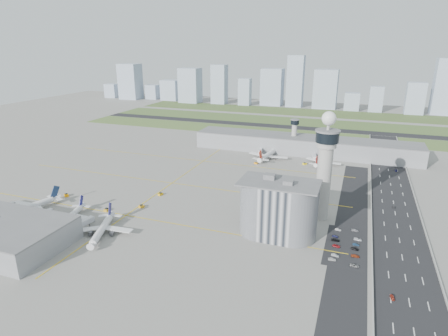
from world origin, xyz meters
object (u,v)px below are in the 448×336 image
(tug_0, at_px, (66,195))
(car_lot_3, at_px, (336,240))
(airplane_near_a, at_px, (29,203))
(car_lot_1, at_px, (335,255))
(secondary_tower, at_px, (294,133))
(jet_bridge_near_1, at_px, (31,222))
(car_lot_10, at_px, (358,239))
(jet_bridge_near_2, at_px, (73,230))
(tug_1, at_px, (107,209))
(car_lot_5, at_px, (338,230))
(jet_bridge_far_1, at_px, (314,156))
(car_hw_2, at_px, (396,171))
(tug_5, at_px, (305,164))
(car_lot_2, at_px, (336,246))
(admin_building, at_px, (278,209))
(tug_3, at_px, (161,194))
(car_hw_1, at_px, (394,207))
(car_hw_4, at_px, (377,150))
(car_lot_8, at_px, (355,249))
(control_tower, at_px, (325,162))
(car_lot_4, at_px, (335,236))
(tug_4, at_px, (256,163))
(airplane_far_a, at_px, (268,152))
(car_hw_0, at_px, (392,297))
(airplane_near_b, at_px, (69,214))
(jet_bridge_far_0, at_px, (261,151))
(airplane_near_c, at_px, (101,226))
(car_lot_11, at_px, (355,230))
(tug_2, at_px, (141,206))
(car_lot_0, at_px, (332,259))
(car_lot_6, at_px, (354,265))
(car_lot_9, at_px, (356,245))
(car_lot_7, at_px, (355,256))
(airplane_far_b, at_px, (324,158))

(tug_0, height_order, car_lot_3, tug_0)
(airplane_near_a, height_order, car_lot_1, airplane_near_a)
(tug_0, bearing_deg, secondary_tower, 179.24)
(jet_bridge_near_1, bearing_deg, car_lot_10, -65.01)
(jet_bridge_near_2, relative_size, tug_1, 4.05)
(car_lot_5, bearing_deg, car_lot_3, -177.99)
(jet_bridge_far_1, relative_size, car_hw_2, 3.50)
(tug_5, relative_size, car_lot_5, 0.98)
(tug_5, relative_size, car_lot_2, 0.83)
(tug_0, relative_size, car_lot_10, 0.84)
(tug_1, height_order, car_lot_2, tug_1)
(admin_building, height_order, tug_3, admin_building)
(jet_bridge_near_1, height_order, car_hw_2, jet_bridge_near_1)
(airplane_near_a, relative_size, car_hw_1, 12.49)
(tug_1, relative_size, car_hw_4, 1.00)
(jet_bridge_near_1, distance_m, car_lot_8, 179.60)
(control_tower, height_order, car_hw_1, control_tower)
(secondary_tower, height_order, car_hw_2, secondary_tower)
(car_lot_1, height_order, car_lot_4, car_lot_1)
(airplane_near_a, xyz_separation_m, tug_4, (105.89, 145.08, -4.94))
(jet_bridge_far_1, bearing_deg, airplane_far_a, -81.86)
(control_tower, distance_m, airplane_near_a, 182.13)
(car_lot_8, bearing_deg, car_hw_0, -146.14)
(airplane_near_b, height_order, tug_1, airplane_near_b)
(car_lot_2, bearing_deg, airplane_far_a, 35.58)
(car_hw_2, bearing_deg, car_lot_1, -106.59)
(jet_bridge_near_2, xyz_separation_m, jet_bridge_far_0, (55.00, 193.00, 0.00))
(control_tower, height_order, jet_bridge_near_2, control_tower)
(admin_building, height_order, car_lot_3, admin_building)
(car_lot_10, distance_m, car_hw_2, 135.39)
(admin_building, xyz_separation_m, jet_bridge_far_0, (-49.99, 154.00, -12.45))
(car_lot_3, height_order, car_lot_4, car_lot_3)
(airplane_near_c, height_order, jet_bridge_near_1, airplane_near_c)
(car_lot_2, relative_size, car_lot_11, 1.02)
(admin_building, xyz_separation_m, tug_2, (-89.54, 5.46, -14.33))
(tug_1, distance_m, car_lot_1, 139.23)
(airplane_far_a, relative_size, car_lot_0, 11.46)
(car_lot_0, distance_m, car_lot_11, 36.53)
(airplane_near_c, xyz_separation_m, car_lot_6, (131.28, 15.35, -5.01))
(secondary_tower, relative_size, admin_building, 0.76)
(car_hw_1, bearing_deg, car_lot_4, -123.65)
(car_lot_4, bearing_deg, secondary_tower, 27.59)
(car_hw_4, bearing_deg, car_lot_9, -89.48)
(car_lot_1, relative_size, car_lot_7, 0.91)
(car_lot_11, bearing_deg, tug_3, 86.84)
(admin_building, xyz_separation_m, car_lot_7, (41.26, -9.43, -14.71))
(car_lot_6, relative_size, car_lot_8, 1.14)
(airplane_far_b, distance_m, tug_2, 168.59)
(jet_bridge_far_0, relative_size, car_hw_0, 3.83)
(tug_0, height_order, car_lot_0, tug_0)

